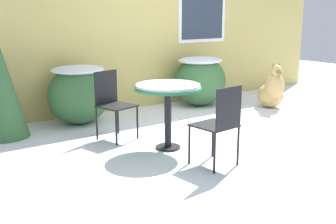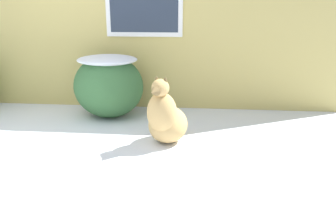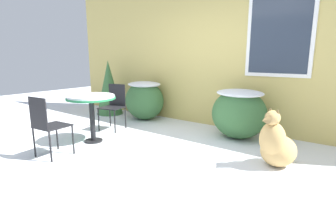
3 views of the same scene
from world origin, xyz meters
name	(u,v)px [view 3 (image 3 of 3)]	position (x,y,z in m)	size (l,w,h in m)	color
ground_plane	(142,158)	(0.00, 0.00, 0.00)	(16.00, 16.00, 0.00)	white
house_wall	(221,44)	(0.05, 2.20, 1.62)	(8.00, 0.10, 3.21)	tan
shrub_left	(144,99)	(-1.51, 1.73, 0.46)	(0.89, 0.78, 0.84)	#386638
shrub_middle	(239,112)	(0.69, 1.68, 0.45)	(0.93, 0.81, 0.84)	#386638
evergreen_bush	(109,88)	(-2.58, 1.65, 0.64)	(0.62, 0.62, 1.28)	#386638
patio_table	(91,102)	(-1.13, 0.05, 0.66)	(0.77, 0.77, 0.77)	black
patio_chair_near_table	(114,104)	(-1.46, 0.80, 0.48)	(0.48, 0.48, 0.86)	black
patio_chair_far_side	(48,124)	(-1.05, -0.74, 0.48)	(0.43, 0.43, 0.86)	black
dog	(276,145)	(1.55, 0.81, 0.28)	(0.57, 0.66, 0.76)	tan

